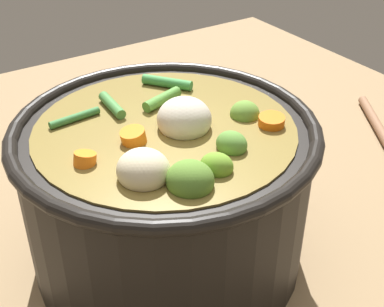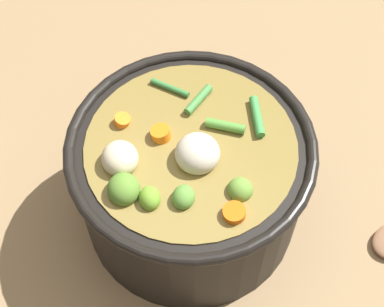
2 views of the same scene
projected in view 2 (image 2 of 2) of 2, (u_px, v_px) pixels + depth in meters
name	position (u px, v px, depth m)	size (l,w,h in m)	color
ground_plane	(191.00, 210.00, 0.78)	(1.10, 1.10, 0.00)	#8C704C
cooking_pot	(191.00, 178.00, 0.71)	(0.28, 0.28, 0.18)	black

